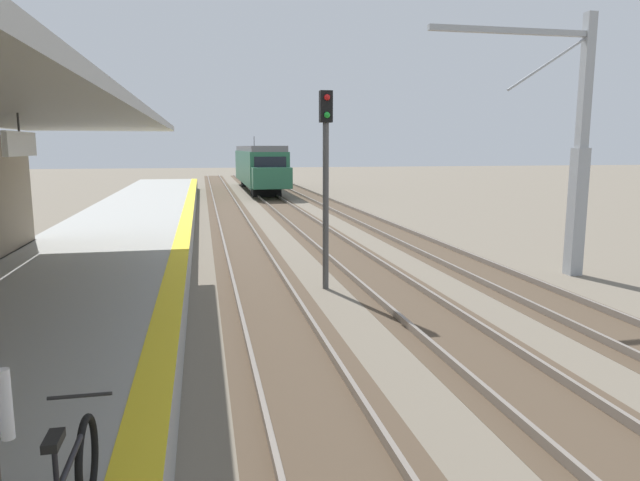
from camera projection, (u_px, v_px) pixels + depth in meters
name	position (u px, v px, depth m)	size (l,w,h in m)	color
station_platform	(78.00, 291.00, 13.42)	(5.00, 80.00, 0.91)	#999993
track_pair_nearest_platform	(252.00, 266.00, 18.22)	(2.34, 120.00, 0.16)	#4C3D2D
track_pair_middle	(356.00, 262.00, 18.90)	(2.34, 120.00, 0.16)	#4C3D2D
track_pair_far_side	(452.00, 258.00, 19.57)	(2.34, 120.00, 0.16)	#4C3D2D
approaching_train	(259.00, 166.00, 49.89)	(2.93, 19.60, 4.76)	#286647
rail_signal_post	(326.00, 170.00, 14.99)	(0.32, 0.34, 5.20)	#4C4C4C
catenary_pylon_far_side	(571.00, 153.00, 16.57)	(5.00, 0.40, 7.50)	#9EA3A8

